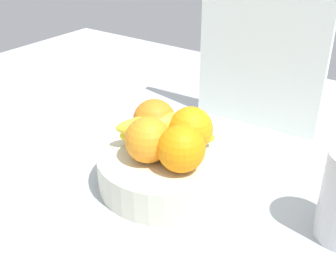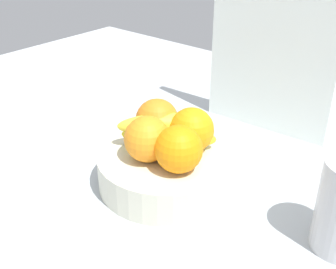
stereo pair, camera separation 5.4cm
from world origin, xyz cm
name	(u,v)px [view 2 (the right image)]	position (x,y,z in cm)	size (l,w,h in cm)	color
ground_plane	(163,192)	(0.00, 0.00, -1.50)	(180.00, 140.00, 3.00)	#ABB2B7
fruit_bowl	(168,169)	(0.32, 0.94, 3.04)	(24.29, 24.29, 6.08)	beige
orange_front_left	(179,149)	(4.74, -1.60, 10.01)	(7.87, 7.87, 7.87)	orange
orange_front_right	(192,130)	(2.26, 5.00, 10.01)	(7.87, 7.87, 7.87)	orange
orange_center	(157,120)	(-4.83, 3.91, 10.01)	(7.87, 7.87, 7.87)	orange
orange_back_left	(147,139)	(-1.37, -2.40, 10.01)	(7.87, 7.87, 7.87)	orange
banana_bunch	(167,131)	(-1.85, 3.20, 9.18)	(16.40, 15.02, 6.20)	yellow
cutting_board	(272,49)	(2.28, 31.84, 18.00)	(28.00, 1.80, 36.00)	white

